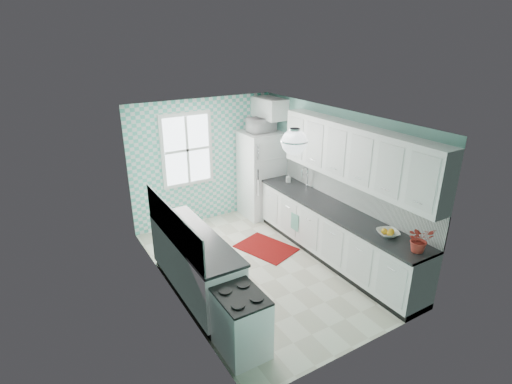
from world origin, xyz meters
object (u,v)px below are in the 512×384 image
potted_plant (420,239)px  ceiling_light (294,142)px  fruit_bowl (388,233)px  fridge (261,174)px  sink (299,190)px  microwave (261,125)px  stove (241,322)px

potted_plant → ceiling_light: bearing=134.6°
ceiling_light → fruit_bowl: bearing=-30.3°
fridge → sink: (0.09, -1.17, 0.03)m
fruit_bowl → potted_plant: bearing=-90.0°
fruit_bowl → microwave: (-0.09, 3.30, 0.96)m
stove → ceiling_light: bearing=27.4°
fruit_bowl → microwave: 3.44m
ceiling_light → sink: (1.20, 1.43, -1.39)m
potted_plant → microwave: size_ratio=0.69×
fridge → stove: 4.04m
fruit_bowl → sink: bearing=89.9°
fruit_bowl → microwave: bearing=91.6°
fridge → fruit_bowl: size_ratio=5.89×
microwave → sink: bearing=94.7°
sink → microwave: bearing=97.0°
stove → microwave: microwave is taller
stove → microwave: (2.31, 3.28, 1.52)m
sink → ceiling_light: bearing=-127.6°
ceiling_light → potted_plant: bearing=-45.4°
sink → fruit_bowl: sink is taller
potted_plant → microwave: microwave is taller
ceiling_light → microwave: 2.86m
fridge → sink: bearing=-83.7°
fruit_bowl → microwave: microwave is taller
stove → sink: size_ratio=1.42×
fridge → microwave: size_ratio=3.41×
stove → fruit_bowl: fruit_bowl is taller
stove → potted_plant: potted_plant is taller
sink → fruit_bowl: (-0.00, -2.13, 0.05)m
stove → fruit_bowl: (2.40, -0.02, 0.56)m
potted_plant → microwave: (-0.09, 3.82, 0.82)m
fridge → ceiling_light: bearing=-111.4°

